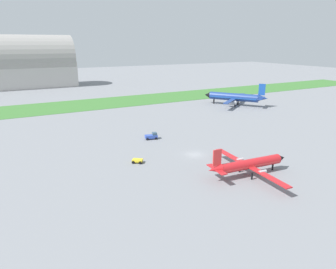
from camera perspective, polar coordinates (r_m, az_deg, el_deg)
ground_plane at (r=79.05m, az=4.95°, el=-3.70°), size 600.00×600.00×0.00m
grass_taxiway_strip at (r=149.36m, az=-12.06°, el=5.68°), size 360.00×28.00×0.08m
airplane_foreground_turboprop at (r=68.12m, az=14.66°, el=-5.30°), size 19.95×23.28×6.97m
airplane_parked_jet_far at (r=143.69m, az=12.22°, el=6.75°), size 25.35×25.49×10.40m
pushback_tug_near_gate at (r=91.09m, az=-3.01°, el=-0.30°), size 3.92×2.75×1.95m
baggage_cart_midfield at (r=73.62m, az=-5.65°, el=-4.80°), size 2.95×2.84×0.90m
hangar_distant at (r=217.86m, az=-24.88°, el=11.76°), size 58.81×27.74×32.20m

